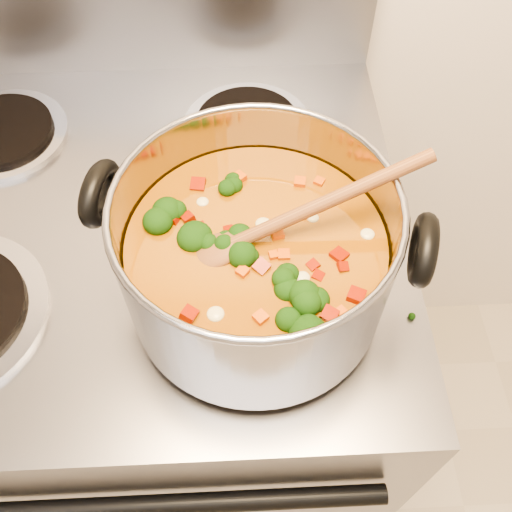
{
  "coord_description": "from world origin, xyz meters",
  "views": [
    {
      "loc": [
        0.22,
        0.67,
        1.51
      ],
      "look_at": [
        0.24,
        1.02,
        1.01
      ],
      "focal_mm": 40.0,
      "sensor_mm": 36.0,
      "label": 1
    }
  ],
  "objects": [
    {
      "name": "electric_range",
      "position": [
        0.06,
        1.16,
        0.47
      ],
      "size": [
        0.76,
        0.69,
        1.08
      ],
      "color": "gray",
      "rests_on": "ground"
    },
    {
      "name": "wooden_spoon",
      "position": [
        0.25,
        1.02,
        1.05
      ],
      "size": [
        0.26,
        0.09,
        0.1
      ],
      "rotation": [
        0.0,
        0.0,
        0.23
      ],
      "color": "brown",
      "rests_on": "stockpot"
    },
    {
      "name": "stockpot",
      "position": [
        0.24,
        1.02,
        1.01
      ],
      "size": [
        0.35,
        0.29,
        0.17
      ],
      "rotation": [
        0.0,
        0.0,
        -0.26
      ],
      "color": "#929198",
      "rests_on": "electric_range"
    },
    {
      "name": "cooktop_crumbs",
      "position": [
        0.27,
        1.05,
        0.92
      ],
      "size": [
        0.03,
        0.35,
        0.01
      ],
      "color": "black",
      "rests_on": "electric_range"
    }
  ]
}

